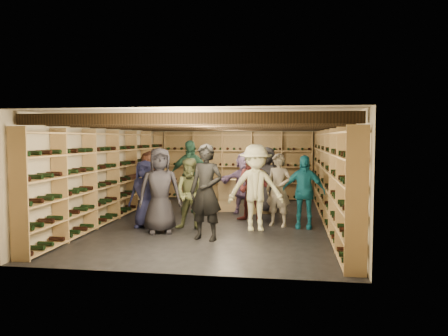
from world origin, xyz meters
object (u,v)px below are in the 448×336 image
person_11 (244,183)px  person_12 (267,180)px  person_10 (190,176)px  person_5 (149,182)px  person_0 (160,190)px  person_7 (279,190)px  person_2 (191,194)px  person_6 (145,194)px  person_8 (253,187)px  person_1 (206,192)px  person_4 (304,192)px  crate_stack_right (260,203)px  crate_stack_left (227,195)px  crate_loose (266,207)px  person_3 (256,188)px

person_11 → person_12: person_12 is taller
person_10 → person_11: person_10 is taller
person_5 → person_10: person_10 is taller
person_0 → person_7: size_ratio=1.09×
person_0 → person_2: size_ratio=1.15×
person_6 → person_8: bearing=29.6°
person_1 → person_4: person_1 is taller
crate_stack_right → person_5: bearing=-172.3°
person_10 → person_11: (1.46, -0.04, -0.15)m
person_5 → crate_stack_left: bearing=22.9°
person_7 → person_4: bearing=10.4°
person_4 → person_8: bearing=161.8°
crate_loose → person_12: bearing=-85.2°
person_0 → person_6: size_ratio=1.20×
person_11 → person_12: size_ratio=0.92×
person_5 → person_8: (2.78, -0.87, 0.02)m
person_6 → person_12: bearing=48.1°
crate_loose → person_7: person_7 is taller
person_1 → person_3: size_ratio=1.02×
person_4 → person_5: size_ratio=0.98×
person_3 → crate_stack_right: bearing=80.3°
person_6 → person_12: person_12 is taller
person_8 → person_11: size_ratio=1.05×
person_1 → person_11: size_ratio=1.16×
crate_stack_left → crate_loose: 1.12m
crate_loose → person_0: bearing=-123.0°
person_7 → person_6: bearing=-147.9°
person_1 → person_7: (1.35, 1.49, -0.11)m
person_3 → person_7: person_3 is taller
crate_stack_right → person_11: size_ratio=0.36×
crate_loose → person_3: bearing=-92.1°
crate_stack_left → crate_stack_right: crate_stack_left is taller
crate_stack_left → person_7: (1.41, -1.84, 0.39)m
crate_stack_left → person_3: person_3 is taller
crate_loose → person_5: person_5 is taller
person_1 → person_6: person_1 is taller
crate_stack_left → person_4: size_ratio=0.53×
crate_loose → person_0: size_ratio=0.28×
person_8 → person_10: size_ratio=0.88×
person_7 → person_12: (-0.34, 1.64, 0.05)m
person_2 → person_7: bearing=23.3°
person_0 → person_7: person_0 is taller
person_0 → person_11: 3.02m
crate_stack_right → person_7: size_ratio=0.36×
person_0 → person_5: 2.48m
person_3 → person_4: 1.09m
person_4 → person_11: same height
crate_loose → person_11: size_ratio=0.31×
person_2 → person_10: size_ratio=0.81×
person_8 → person_12: 1.28m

